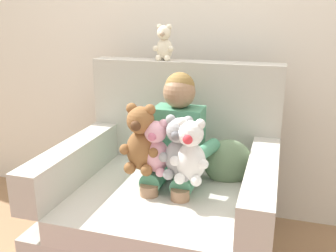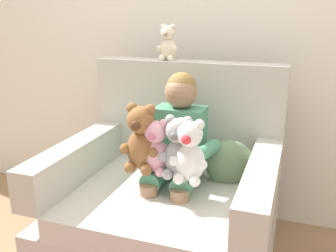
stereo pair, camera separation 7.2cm
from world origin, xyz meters
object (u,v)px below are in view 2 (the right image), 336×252
at_px(armchair, 168,205).
at_px(plush_grey, 178,149).
at_px(plush_pink, 156,148).
at_px(plush_cream_on_backrest, 168,44).
at_px(throw_pillow, 229,163).
at_px(plush_brown, 141,140).
at_px(seated_child, 176,144).
at_px(plush_white, 190,153).

xyz_separation_m(armchair, plush_grey, (0.10, -0.14, 0.39)).
height_order(plush_pink, plush_cream_on_backrest, plush_cream_on_backrest).
bearing_deg(armchair, throw_pillow, 23.92).
bearing_deg(plush_pink, plush_cream_on_backrest, 120.87).
xyz_separation_m(armchair, plush_pink, (-0.02, -0.12, 0.37)).
height_order(plush_pink, plush_brown, plush_brown).
xyz_separation_m(seated_child, throw_pillow, (0.27, 0.10, -0.11)).
relative_size(armchair, seated_child, 1.36).
height_order(seated_child, plush_pink, seated_child).
bearing_deg(plush_pink, plush_grey, 11.23).
relative_size(plush_cream_on_backrest, throw_pillow, 0.80).
relative_size(plush_brown, plush_cream_on_backrest, 1.67).
bearing_deg(throw_pillow, plush_brown, -147.52).
relative_size(plush_pink, plush_brown, 0.80).
height_order(armchair, plush_grey, armchair).
bearing_deg(plush_grey, plush_pink, 155.43).
bearing_deg(plush_brown, plush_cream_on_backrest, 95.34).
distance_m(seated_child, plush_white, 0.24).
xyz_separation_m(plush_white, plush_cream_on_backrest, (-0.29, 0.53, 0.45)).
bearing_deg(plush_white, seated_child, 107.74).
bearing_deg(plush_white, plush_grey, 140.32).
relative_size(armchair, plush_cream_on_backrest, 5.39).
xyz_separation_m(armchair, plush_white, (0.17, -0.17, 0.39)).
relative_size(seated_child, throw_pillow, 3.17).
xyz_separation_m(plush_brown, throw_pillow, (0.40, 0.25, -0.17)).
distance_m(armchair, seated_child, 0.35).
bearing_deg(plush_grey, seated_child, 93.41).
bearing_deg(plush_cream_on_backrest, throw_pillow, -34.09).
bearing_deg(plush_cream_on_backrest, plush_grey, -71.38).
bearing_deg(armchair, plush_pink, -98.84).
height_order(plush_pink, plush_white, plush_white).
bearing_deg(armchair, plush_grey, -53.23).
bearing_deg(plush_white, plush_pink, 151.52).
bearing_deg(throw_pillow, seated_child, -159.42).
distance_m(plush_grey, plush_cream_on_backrest, 0.71).
relative_size(seated_child, plush_pink, 2.95).
xyz_separation_m(armchair, plush_brown, (-0.10, -0.12, 0.41)).
bearing_deg(seated_child, throw_pillow, 19.36).
relative_size(plush_pink, plush_cream_on_backrest, 1.34).
height_order(armchair, plush_brown, armchair).
bearing_deg(plush_pink, seated_child, 88.66).
xyz_separation_m(seated_child, plush_cream_on_backrest, (-0.16, 0.33, 0.49)).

